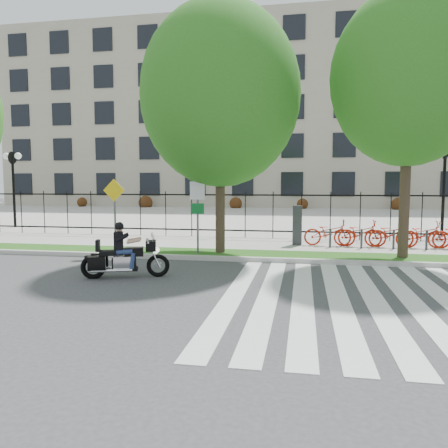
# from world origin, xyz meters

# --- Properties ---
(ground) EXTENTS (120.00, 120.00, 0.00)m
(ground) POSITION_xyz_m (0.00, 0.00, 0.00)
(ground) COLOR #363639
(ground) RESTS_ON ground
(curb) EXTENTS (60.00, 0.20, 0.15)m
(curb) POSITION_xyz_m (0.00, 4.10, 0.07)
(curb) COLOR #B2B0A8
(curb) RESTS_ON ground
(grass_verge) EXTENTS (60.00, 1.50, 0.15)m
(grass_verge) POSITION_xyz_m (0.00, 4.95, 0.07)
(grass_verge) COLOR #265515
(grass_verge) RESTS_ON ground
(sidewalk) EXTENTS (60.00, 3.50, 0.15)m
(sidewalk) POSITION_xyz_m (0.00, 7.45, 0.07)
(sidewalk) COLOR #A5A39A
(sidewalk) RESTS_ON ground
(plaza) EXTENTS (80.00, 34.00, 0.10)m
(plaza) POSITION_xyz_m (0.00, 25.00, 0.05)
(plaza) COLOR #A5A39A
(plaza) RESTS_ON ground
(crosswalk_stripes) EXTENTS (5.70, 8.00, 0.01)m
(crosswalk_stripes) POSITION_xyz_m (4.83, 0.00, 0.01)
(crosswalk_stripes) COLOR silver
(crosswalk_stripes) RESTS_ON ground
(iron_fence) EXTENTS (30.00, 0.06, 2.00)m
(iron_fence) POSITION_xyz_m (0.00, 9.20, 1.15)
(iron_fence) COLOR black
(iron_fence) RESTS_ON sidewalk
(office_building) EXTENTS (60.00, 21.90, 20.15)m
(office_building) POSITION_xyz_m (0.00, 44.92, 9.97)
(office_building) COLOR #9F9580
(office_building) RESTS_ON ground
(lamp_post_left) EXTENTS (1.06, 0.70, 4.25)m
(lamp_post_left) POSITION_xyz_m (-12.00, 12.00, 3.21)
(lamp_post_left) COLOR black
(lamp_post_left) RESTS_ON ground
(lamp_post_right) EXTENTS (1.06, 0.70, 4.25)m
(lamp_post_right) POSITION_xyz_m (10.00, 12.00, 3.21)
(lamp_post_right) COLOR black
(lamp_post_right) RESTS_ON ground
(street_tree_1) EXTENTS (5.30, 5.30, 8.30)m
(street_tree_1) POSITION_xyz_m (0.91, 4.95, 5.40)
(street_tree_1) COLOR #39291F
(street_tree_1) RESTS_ON grass_verge
(street_tree_2) EXTENTS (4.76, 4.76, 8.32)m
(street_tree_2) POSITION_xyz_m (6.80, 4.95, 5.72)
(street_tree_2) COLOR #39291F
(street_tree_2) RESTS_ON grass_verge
(bike_share_station) EXTENTS (10.02, 0.87, 1.50)m
(bike_share_station) POSITION_xyz_m (8.44, 7.20, 0.65)
(bike_share_station) COLOR #2D2D33
(bike_share_station) RESTS_ON sidewalk
(sign_pole_regulatory) EXTENTS (0.50, 0.09, 2.50)m
(sign_pole_regulatory) POSITION_xyz_m (0.21, 4.58, 1.74)
(sign_pole_regulatory) COLOR #59595B
(sign_pole_regulatory) RESTS_ON grass_verge
(sign_pole_warning) EXTENTS (0.78, 0.09, 2.49)m
(sign_pole_warning) POSITION_xyz_m (-2.74, 4.58, 1.74)
(sign_pole_warning) COLOR #59595B
(sign_pole_warning) RESTS_ON grass_verge
(motorcycle_rider) EXTENTS (2.23, 1.08, 1.78)m
(motorcycle_rider) POSITION_xyz_m (-0.92, 1.14, 0.59)
(motorcycle_rider) COLOR black
(motorcycle_rider) RESTS_ON ground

